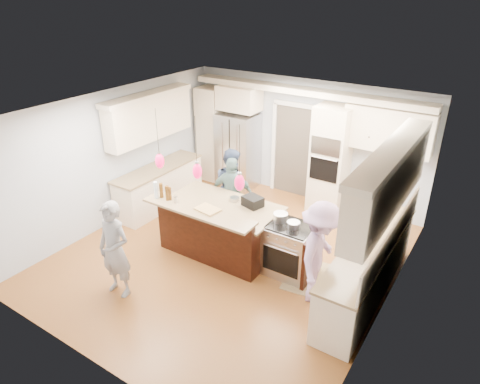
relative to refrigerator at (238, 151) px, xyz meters
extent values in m
plane|color=#9A672A|center=(1.55, -2.64, -0.90)|extent=(6.00, 6.00, 0.00)
cube|color=#B2BCC6|center=(1.55, 0.36, 0.45)|extent=(5.50, 0.04, 2.70)
cube|color=#B2BCC6|center=(1.55, -5.64, 0.45)|extent=(5.50, 0.04, 2.70)
cube|color=#B2BCC6|center=(-1.20, -2.64, 0.45)|extent=(0.04, 6.00, 2.70)
cube|color=#B2BCC6|center=(4.30, -2.64, 0.45)|extent=(0.04, 6.00, 2.70)
cube|color=white|center=(1.55, -2.64, 1.80)|extent=(5.50, 6.00, 0.04)
cube|color=#B7B7BC|center=(0.00, 0.00, 0.00)|extent=(0.90, 0.70, 1.80)
cube|color=#F3E4C5|center=(2.30, 0.03, 0.25)|extent=(0.72, 0.64, 2.30)
cube|color=black|center=(2.30, -0.30, 0.65)|extent=(0.60, 0.02, 0.35)
cube|color=black|center=(2.30, -0.30, 0.15)|extent=(0.60, 0.02, 0.50)
cylinder|color=#B7B7BC|center=(2.30, -0.33, 0.40)|extent=(0.55, 0.02, 0.02)
cube|color=#F3E4C5|center=(-0.80, 0.06, 0.25)|extent=(0.60, 0.58, 2.30)
cube|color=#F3E4C5|center=(0.00, 0.06, 1.25)|extent=(0.95, 0.58, 0.55)
cube|color=#F3E4C5|center=(3.35, 0.18, 1.05)|extent=(1.70, 0.35, 0.85)
cube|color=beige|center=(1.55, 0.16, 1.58)|extent=(5.30, 0.38, 0.12)
cube|color=#4C443A|center=(1.30, 0.35, 0.15)|extent=(0.90, 0.06, 2.10)
cube|color=white|center=(1.30, 0.31, 1.23)|extent=(1.04, 0.06, 0.10)
cube|color=#F3E4C5|center=(3.95, -2.34, -0.46)|extent=(0.60, 3.00, 0.88)
cube|color=tan|center=(3.95, -2.34, 0.00)|extent=(0.64, 3.05, 0.04)
cube|color=#F3E4C5|center=(4.07, -2.34, 1.08)|extent=(0.35, 3.00, 0.85)
cube|color=beige|center=(4.06, -2.34, 1.56)|extent=(0.37, 3.10, 0.10)
cube|color=#F3E4C5|center=(-0.85, -1.84, -0.46)|extent=(0.60, 2.20, 0.88)
cube|color=tan|center=(-0.85, -1.84, 0.00)|extent=(0.64, 2.25, 0.04)
cube|color=#F3E4C5|center=(-0.97, -1.84, 1.08)|extent=(0.35, 2.20, 0.85)
cube|color=beige|center=(-0.96, -1.84, 1.56)|extent=(0.37, 2.30, 0.10)
cube|color=black|center=(1.30, -2.49, -0.46)|extent=(2.00, 1.00, 0.88)
cube|color=tan|center=(1.30, -2.49, 0.00)|extent=(2.10, 1.10, 0.04)
cube|color=black|center=(1.30, -3.05, -0.36)|extent=(2.00, 0.12, 1.08)
cube|color=tan|center=(1.30, -3.19, 0.20)|extent=(2.10, 0.42, 0.04)
cube|color=black|center=(1.79, -2.25, 0.11)|extent=(0.40, 0.35, 0.18)
cube|color=#B7B7BC|center=(2.68, -2.49, -0.45)|extent=(0.76, 0.66, 0.90)
cube|color=black|center=(2.68, -2.83, -0.50)|extent=(0.65, 0.01, 0.45)
cube|color=black|center=(2.68, -2.49, 0.01)|extent=(0.72, 0.59, 0.02)
cube|color=black|center=(3.09, -2.49, -0.46)|extent=(0.06, 0.71, 0.88)
cylinder|color=black|center=(0.50, -3.15, 1.43)|extent=(0.01, 0.01, 0.75)
ellipsoid|color=#E10D49|center=(0.50, -3.15, 0.90)|extent=(0.15, 0.15, 0.26)
cylinder|color=black|center=(1.30, -3.15, 1.43)|extent=(0.01, 0.01, 0.75)
ellipsoid|color=#E10D49|center=(1.30, -3.15, 0.90)|extent=(0.15, 0.15, 0.26)
cylinder|color=black|center=(2.10, -3.15, 1.43)|extent=(0.01, 0.01, 0.75)
ellipsoid|color=#E10D49|center=(2.10, -3.15, 0.90)|extent=(0.15, 0.15, 0.26)
imported|color=gray|center=(0.65, -4.44, -0.10)|extent=(0.60, 0.41, 1.60)
imported|color=navy|center=(0.83, -1.50, -0.11)|extent=(0.88, 0.76, 1.58)
imported|color=slate|center=(1.05, -1.79, -0.14)|extent=(0.96, 0.61, 1.52)
imported|color=#B592C5|center=(3.36, -2.88, -0.06)|extent=(0.78, 1.17, 1.69)
cube|color=#947F51|center=(3.04, -2.44, -0.89)|extent=(0.82, 1.10, 0.01)
cylinder|color=silver|center=(0.43, -3.23, 0.37)|extent=(0.08, 0.08, 0.31)
cylinder|color=#4F300E|center=(0.48, -3.16, 0.35)|extent=(0.08, 0.08, 0.27)
cylinder|color=#4F300E|center=(0.67, -3.15, 0.34)|extent=(0.07, 0.07, 0.23)
cylinder|color=#4F300E|center=(0.64, -3.18, 0.35)|extent=(0.08, 0.08, 0.26)
cylinder|color=#B7B7BC|center=(0.82, -3.18, 0.28)|extent=(0.07, 0.07, 0.11)
cube|color=tan|center=(1.44, -3.11, 0.24)|extent=(0.43, 0.33, 0.03)
cylinder|color=#B7B7BC|center=(2.46, -2.45, 0.09)|extent=(0.25, 0.25, 0.14)
cylinder|color=#B7B7BC|center=(2.74, -2.53, 0.07)|extent=(0.21, 0.21, 0.11)
camera|label=1|loc=(5.27, -8.01, 3.57)|focal=32.00mm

